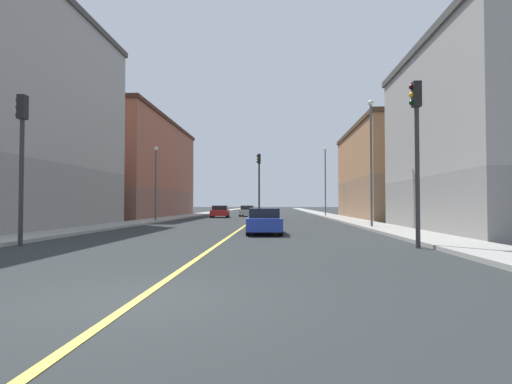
{
  "coord_description": "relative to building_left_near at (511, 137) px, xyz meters",
  "views": [
    {
      "loc": [
        2.23,
        -6.54,
        1.55
      ],
      "look_at": [
        -0.3,
        43.58,
        3.01
      ],
      "focal_mm": 28.69,
      "sensor_mm": 36.0,
      "label": 1
    }
  ],
  "objects": [
    {
      "name": "sidewalk_right",
      "position": [
        -23.85,
        32.7,
        -5.15
      ],
      "size": [
        2.53,
        168.0,
        0.15
      ],
      "primitive_type": "cube",
      "color": "#9E9B93",
      "rests_on": "ground"
    },
    {
      "name": "street_lamp_right_near",
      "position": [
        -23.18,
        11.85,
        -1.16
      ],
      "size": [
        0.36,
        0.36,
        6.37
      ],
      "color": "#4C4C51",
      "rests_on": "ground"
    },
    {
      "name": "car_silver",
      "position": [
        -16.41,
        28.16,
        -4.57
      ],
      "size": [
        1.89,
        4.4,
        1.34
      ],
      "color": "silver",
      "rests_on": "ground"
    },
    {
      "name": "building_left_mid",
      "position": [
        0.0,
        20.25,
        -0.48
      ],
      "size": [
        10.12,
        19.27,
        9.48
      ],
      "color": "#8F6B4F",
      "rests_on": "ground"
    },
    {
      "name": "traffic_light_right_near",
      "position": [
        -22.2,
        -8.25,
        -1.58
      ],
      "size": [
        0.4,
        0.32,
        5.59
      ],
      "color": "#2D2D2D",
      "rests_on": "ground"
    },
    {
      "name": "street_lamp_left_near",
      "position": [
        -6.84,
        3.05,
        -0.32
      ],
      "size": [
        0.36,
        0.36,
        7.95
      ],
      "color": "#4C4C51",
      "rests_on": "ground"
    },
    {
      "name": "car_blue",
      "position": [
        -13.42,
        -1.69,
        -4.58
      ],
      "size": [
        1.91,
        4.28,
        1.32
      ],
      "color": "#23389E",
      "rests_on": "ground"
    },
    {
      "name": "sidewalk_left",
      "position": [
        -6.17,
        32.7,
        -5.15
      ],
      "size": [
        2.53,
        168.0,
        0.15
      ],
      "primitive_type": "cube",
      "color": "#9E9B93",
      "rests_on": "ground"
    },
    {
      "name": "traffic_light_median_far",
      "position": [
        -14.43,
        15.43,
        -1.2
      ],
      "size": [
        0.4,
        0.32,
        6.25
      ],
      "color": "#2D2D2D",
      "rests_on": "ground"
    },
    {
      "name": "street_lamp_left_far",
      "position": [
        -6.84,
        27.24,
        -0.14
      ],
      "size": [
        0.36,
        0.36,
        8.29
      ],
      "color": "#4C4C51",
      "rests_on": "ground"
    },
    {
      "name": "lane_center_stripe",
      "position": [
        -15.01,
        32.7,
        -5.22
      ],
      "size": [
        0.16,
        154.0,
        0.01
      ],
      "primitive_type": "cube",
      "color": "#E5D14C",
      "rests_on": "ground"
    },
    {
      "name": "car_red",
      "position": [
        -19.25,
        23.67,
        -4.56
      ],
      "size": [
        2.1,
        4.14,
        1.36
      ],
      "color": "red",
      "rests_on": "ground"
    },
    {
      "name": "ground_plane",
      "position": [
        -15.01,
        -16.3,
        -5.22
      ],
      "size": [
        400.0,
        400.0,
        0.0
      ],
      "primitive_type": "plane",
      "color": "#292D2D",
      "rests_on": "ground"
    },
    {
      "name": "traffic_light_left_near",
      "position": [
        -7.86,
        -8.25,
        -1.42
      ],
      "size": [
        0.4,
        0.32,
        5.87
      ],
      "color": "#2D2D2D",
      "rests_on": "ground"
    },
    {
      "name": "building_left_near",
      "position": [
        0.0,
        0.0,
        0.0
      ],
      "size": [
        10.12,
        14.57,
        10.43
      ],
      "color": "gray",
      "rests_on": "ground"
    },
    {
      "name": "building_right_midblock",
      "position": [
        -30.02,
        24.79,
        0.47
      ],
      "size": [
        10.12,
        24.91,
        11.36
      ],
      "color": "brown",
      "rests_on": "ground"
    }
  ]
}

